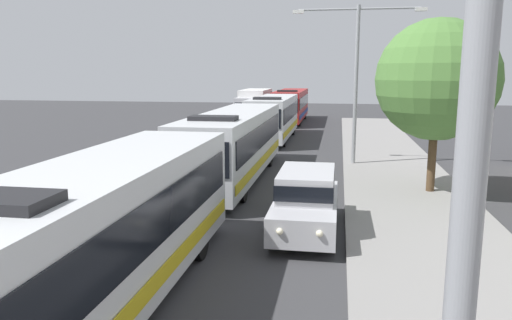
{
  "coord_description": "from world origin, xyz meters",
  "views": [
    {
      "loc": [
        3.3,
        4.27,
        4.83
      ],
      "look_at": [
        0.85,
        18.65,
        2.18
      ],
      "focal_mm": 34.21,
      "sensor_mm": 36.0,
      "label": 1
    }
  ],
  "objects": [
    {
      "name": "bus_lead",
      "position": [
        -1.3,
        13.06,
        1.69
      ],
      "size": [
        2.58,
        10.53,
        3.21
      ],
      "color": "silver",
      "rests_on": "ground_plane"
    },
    {
      "name": "bus_second_in_line",
      "position": [
        -1.3,
        25.47,
        1.69
      ],
      "size": [
        2.58,
        12.23,
        3.21
      ],
      "color": "silver",
      "rests_on": "ground_plane"
    },
    {
      "name": "bus_middle",
      "position": [
        -1.3,
        38.72,
        1.69
      ],
      "size": [
        2.58,
        10.49,
        3.21
      ],
      "color": "silver",
      "rests_on": "ground_plane"
    },
    {
      "name": "bus_fourth_in_line",
      "position": [
        -1.3,
        51.41,
        1.69
      ],
      "size": [
        2.58,
        11.64,
        3.21
      ],
      "color": "maroon",
      "rests_on": "ground_plane"
    },
    {
      "name": "white_suv",
      "position": [
        2.4,
        18.63,
        1.03
      ],
      "size": [
        1.86,
        4.92,
        1.9
      ],
      "color": "#B7B7BC",
      "rests_on": "ground_plane"
    },
    {
      "name": "box_truck_oncoming",
      "position": [
        -4.6,
        49.69,
        1.71
      ],
      "size": [
        2.35,
        7.77,
        3.15
      ],
      "color": "#B7B7BC",
      "rests_on": "ground_plane"
    },
    {
      "name": "streetlamp_near",
      "position": [
        4.1,
        7.35,
        5.18
      ],
      "size": [
        5.16,
        0.28,
        8.3
      ],
      "color": "gray",
      "rests_on": "sidewalk"
    },
    {
      "name": "streetlamp_mid",
      "position": [
        4.1,
        29.66,
        5.06
      ],
      "size": [
        6.48,
        0.28,
        7.92
      ],
      "color": "gray",
      "rests_on": "sidewalk"
    },
    {
      "name": "roadside_tree",
      "position": [
        6.97,
        24.07,
        4.51
      ],
      "size": [
        4.66,
        4.66,
        6.7
      ],
      "color": "#4C3823",
      "rests_on": "sidewalk"
    }
  ]
}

